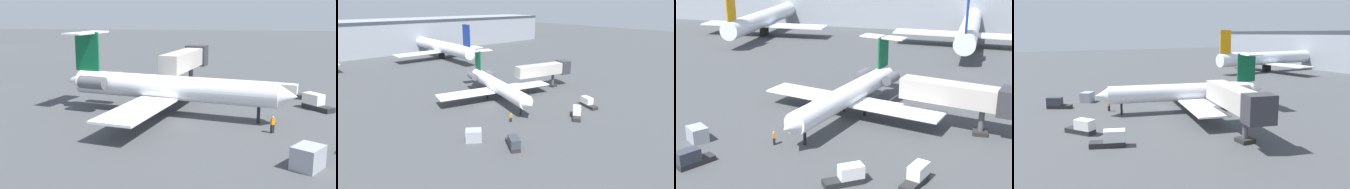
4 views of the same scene
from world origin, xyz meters
TOP-DOWN VIEW (x-y plane):
  - ground_plane at (0.00, 0.00)m, footprint 400.00×400.00m
  - regional_jet at (3.14, 1.53)m, footprint 25.86×27.83m
  - jet_bridge at (18.17, 0.20)m, footprint 14.85×6.16m
  - ground_crew_marshaller at (-2.85, -10.03)m, footprint 0.44×0.48m
  - baggage_tug_lead at (14.20, -14.50)m, footprint 2.59×4.24m
  - baggage_tug_trailing at (7.78, -16.38)m, footprint 4.06×3.47m
  - cargo_container_uld at (-11.95, -11.59)m, footprint 3.09×2.96m

SIDE VIEW (x-z plane):
  - ground_plane at x=0.00m, z-range -0.10..0.00m
  - baggage_tug_lead at x=14.20m, z-range -0.11..1.79m
  - baggage_tug_trailing at x=7.78m, z-range -0.11..1.79m
  - ground_crew_marshaller at x=-2.85m, z-range 0.01..1.70m
  - cargo_container_uld at x=-11.95m, z-range 0.00..1.82m
  - regional_jet at x=3.14m, z-range -1.43..7.85m
  - jet_bridge at x=18.17m, z-range 1.44..7.72m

